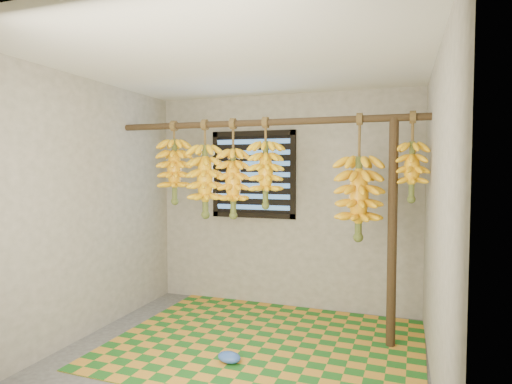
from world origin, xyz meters
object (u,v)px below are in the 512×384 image
at_px(support_post, 392,234).
at_px(banana_bunch_f, 412,171).
at_px(banana_bunch_a, 205,181).
at_px(banana_bunch_b, 175,171).
at_px(banana_bunch_c, 233,183).
at_px(banana_bunch_d, 266,174).
at_px(woven_mat, 266,343).
at_px(plastic_bag, 229,357).
at_px(banana_bunch_e, 359,198).

bearing_deg(support_post, banana_bunch_f, 0.00).
height_order(banana_bunch_a, banana_bunch_b, same).
bearing_deg(banana_bunch_c, banana_bunch_d, 0.00).
relative_size(support_post, banana_bunch_d, 2.33).
distance_m(support_post, banana_bunch_c, 1.55).
bearing_deg(banana_bunch_c, woven_mat, -34.11).
bearing_deg(support_post, banana_bunch_b, 180.00).
xyz_separation_m(woven_mat, banana_bunch_c, (-0.43, 0.29, 1.42)).
xyz_separation_m(banana_bunch_d, banana_bunch_f, (1.31, 0.00, 0.03)).
bearing_deg(banana_bunch_a, banana_bunch_c, -0.00).
distance_m(banana_bunch_b, banana_bunch_d, 0.98).
bearing_deg(banana_bunch_c, plastic_bag, -70.70).
xyz_separation_m(banana_bunch_b, banana_bunch_c, (0.65, -0.00, -0.11)).
bearing_deg(banana_bunch_f, banana_bunch_b, 180.00).
bearing_deg(banana_bunch_c, banana_bunch_b, 180.00).
bearing_deg(banana_bunch_f, banana_bunch_e, 180.00).
bearing_deg(banana_bunch_b, banana_bunch_c, -0.00).
xyz_separation_m(banana_bunch_a, banana_bunch_b, (-0.35, 0.00, 0.10)).
bearing_deg(woven_mat, support_post, 15.33).
bearing_deg(banana_bunch_f, support_post, 180.00).
relative_size(support_post, banana_bunch_a, 2.07).
xyz_separation_m(woven_mat, banana_bunch_d, (-0.10, 0.29, 1.51)).
bearing_deg(banana_bunch_b, banana_bunch_d, 0.00).
relative_size(banana_bunch_b, banana_bunch_c, 0.87).
bearing_deg(banana_bunch_d, plastic_bag, -94.65).
bearing_deg(banana_bunch_e, banana_bunch_c, -180.00).
relative_size(plastic_bag, banana_bunch_b, 0.24).
height_order(banana_bunch_c, banana_bunch_d, same).
distance_m(banana_bunch_c, banana_bunch_f, 1.64).
distance_m(support_post, woven_mat, 1.48).
bearing_deg(plastic_bag, banana_bunch_a, 126.57).
bearing_deg(woven_mat, plastic_bag, -108.59).
bearing_deg(banana_bunch_a, banana_bunch_d, 0.00).
relative_size(support_post, banana_bunch_b, 2.38).
distance_m(banana_bunch_a, banana_bunch_d, 0.63).
height_order(banana_bunch_b, banana_bunch_e, same).
xyz_separation_m(support_post, banana_bunch_f, (0.15, 0.00, 0.54)).
height_order(plastic_bag, banana_bunch_c, banana_bunch_c).
xyz_separation_m(banana_bunch_d, banana_bunch_e, (0.87, 0.00, -0.21)).
relative_size(banana_bunch_a, banana_bunch_b, 1.15).
bearing_deg(banana_bunch_e, banana_bunch_b, 180.00).
relative_size(woven_mat, banana_bunch_d, 3.12).
bearing_deg(banana_bunch_d, support_post, 0.00).
relative_size(banana_bunch_d, banana_bunch_f, 1.12).
xyz_separation_m(support_post, banana_bunch_e, (-0.29, 0.00, 0.30)).
height_order(support_post, banana_bunch_b, banana_bunch_b).
relative_size(woven_mat, plastic_bag, 13.18).
distance_m(banana_bunch_a, banana_bunch_f, 1.94).
distance_m(support_post, plastic_bag, 1.72).
bearing_deg(plastic_bag, banana_bunch_e, 39.52).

